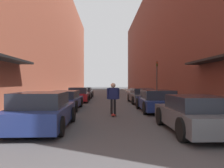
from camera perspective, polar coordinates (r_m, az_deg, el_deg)
ground at (r=23.40m, az=-1.08°, el=-3.83°), size 118.69×118.69×0.00m
curb_strip_left at (r=29.11m, az=-10.56°, el=-2.89°), size 1.80×53.95×0.12m
curb_strip_right at (r=29.22m, az=8.05°, el=-2.87°), size 1.80×53.95×0.12m
building_row_left at (r=30.23m, az=-16.14°, el=11.85°), size 4.90×53.95×15.47m
building_row_right at (r=30.33m, az=13.57°, el=11.08°), size 4.90×53.95×14.71m
parked_car_left_0 at (r=8.64m, az=-17.80°, el=-6.76°), size 2.07×4.24×1.37m
parked_car_left_1 at (r=14.31m, az=-12.09°, el=-4.17°), size 1.85×4.53×1.20m
parked_car_left_2 at (r=19.79m, az=-8.69°, el=-2.82°), size 1.86×4.00×1.29m
parked_car_left_3 at (r=24.98m, az=-7.44°, el=-2.22°), size 2.06×4.66×1.19m
parked_car_right_0 at (r=8.19m, az=20.99°, el=-7.38°), size 2.02×4.10×1.27m
parked_car_right_1 at (r=13.32m, az=11.63°, el=-4.37°), size 2.06×4.18×1.28m
parked_car_right_2 at (r=18.59m, az=7.61°, el=-3.06°), size 1.90×4.71×1.24m
skateboarder at (r=11.35m, az=0.30°, el=-3.03°), size 0.65×0.78×1.71m
traffic_light at (r=20.90m, az=11.63°, el=2.00°), size 0.16×0.22×3.56m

